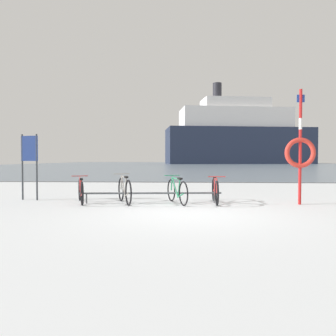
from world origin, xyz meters
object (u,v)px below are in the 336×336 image
bicycle_0 (81,191)px  bicycle_1 (125,190)px  bicycle_3 (215,191)px  ferry_ship (237,137)px  rescue_post (300,151)px  info_sign (29,155)px  bicycle_2 (177,191)px

bicycle_0 → bicycle_1: 1.23m
bicycle_0 → bicycle_3: (3.74, 0.16, 0.01)m
bicycle_0 → ferry_ship: ferry_ship is taller
bicycle_0 → ferry_ship: size_ratio=0.04×
bicycle_0 → rescue_post: 6.11m
info_sign → bicycle_1: bearing=-11.0°
rescue_post → ferry_ship: size_ratio=0.08×
info_sign → rescue_post: 7.76m
bicycle_2 → ferry_ship: ferry_ship is taller
bicycle_0 → bicycle_3: size_ratio=0.94×
bicycle_1 → bicycle_3: bearing=3.7°
rescue_post → ferry_ship: ferry_ship is taller
bicycle_3 → ferry_ship: 79.15m
bicycle_2 → info_sign: 4.57m
bicycle_2 → bicycle_1: bearing=-177.9°
info_sign → rescue_post: rescue_post is taller
bicycle_1 → rescue_post: rescue_post is taller
ferry_ship → bicycle_1: bearing=-100.6°
bicycle_1 → info_sign: bearing=169.0°
info_sign → ferry_ship: (17.52, 77.54, 5.62)m
rescue_post → ferry_ship: (9.78, 78.07, 5.50)m
bicycle_0 → bicycle_2: 2.69m
bicycle_1 → bicycle_3: bicycle_1 is taller
bicycle_1 → rescue_post: bearing=0.5°
info_sign → bicycle_0: bearing=-18.3°
bicycle_2 → rescue_post: bearing=-0.2°
ferry_ship → bicycle_2: bearing=-99.5°
bicycle_3 → info_sign: info_sign is taller
info_sign → ferry_ship: size_ratio=0.05×
bicycle_0 → bicycle_3: bearing=2.5°
bicycle_3 → bicycle_0: bearing=-177.5°
bicycle_1 → rescue_post: (4.77, 0.04, 1.09)m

